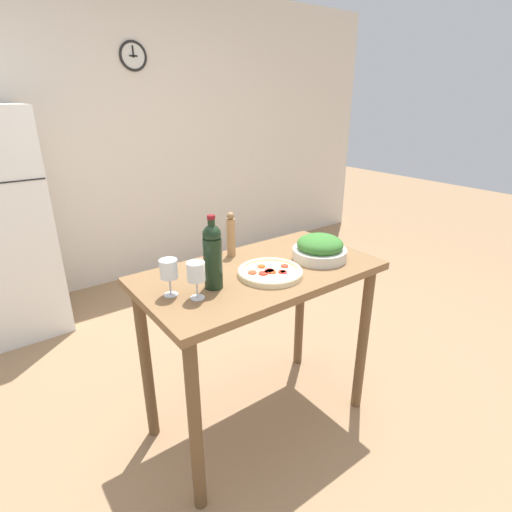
{
  "coord_description": "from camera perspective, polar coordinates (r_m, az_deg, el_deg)",
  "views": [
    {
      "loc": [
        -1.06,
        -1.39,
        1.68
      ],
      "look_at": [
        0.0,
        0.03,
        0.97
      ],
      "focal_mm": 28.0,
      "sensor_mm": 36.0,
      "label": 1
    }
  ],
  "objects": [
    {
      "name": "wine_glass_far",
      "position": [
        1.66,
        -12.35,
        -1.99
      ],
      "size": [
        0.07,
        0.07,
        0.16
      ],
      "color": "silver",
      "rests_on": "prep_counter"
    },
    {
      "name": "wall_back",
      "position": [
        3.86,
        -21.34,
        14.84
      ],
      "size": [
        6.4,
        0.08,
        2.6
      ],
      "color": "silver",
      "rests_on": "ground_plane"
    },
    {
      "name": "salad_bowl",
      "position": [
        2.04,
        9.1,
        1.08
      ],
      "size": [
        0.27,
        0.27,
        0.13
      ],
      "color": "silver",
      "rests_on": "prep_counter"
    },
    {
      "name": "wine_glass_near",
      "position": [
        1.61,
        -8.56,
        -2.48
      ],
      "size": [
        0.07,
        0.07,
        0.16
      ],
      "color": "silver",
      "rests_on": "prep_counter"
    },
    {
      "name": "pepper_mill",
      "position": [
        2.04,
        -3.6,
        3.02
      ],
      "size": [
        0.04,
        0.04,
        0.23
      ],
      "color": "#AD7F51",
      "rests_on": "prep_counter"
    },
    {
      "name": "ground_plane",
      "position": [
        2.42,
        0.48,
        -22.06
      ],
      "size": [
        14.0,
        14.0,
        0.0
      ],
      "primitive_type": "plane",
      "color": "#9E7A56"
    },
    {
      "name": "homemade_pizza",
      "position": [
        1.84,
        2.09,
        -2.3
      ],
      "size": [
        0.3,
        0.3,
        0.03
      ],
      "color": "beige",
      "rests_on": "prep_counter"
    },
    {
      "name": "wine_bottle",
      "position": [
        1.68,
        -6.21,
        0.15
      ],
      "size": [
        0.08,
        0.08,
        0.32
      ],
      "color": "black",
      "rests_on": "prep_counter"
    },
    {
      "name": "prep_counter",
      "position": [
        1.97,
        0.55,
        -5.89
      ],
      "size": [
        1.15,
        0.63,
        0.91
      ],
      "color": "brown",
      "rests_on": "ground_plane"
    }
  ]
}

